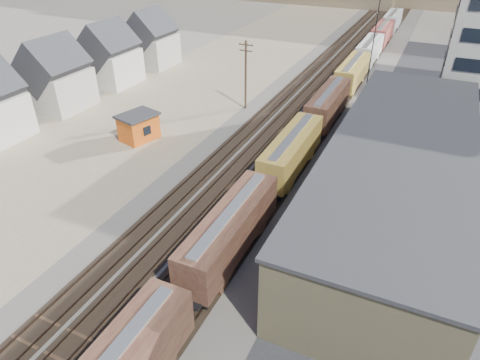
% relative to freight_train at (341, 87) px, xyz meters
% --- Properties ---
extents(ground, '(300.00, 300.00, 0.00)m').
position_rel_freight_train_xyz_m(ground, '(-3.80, -49.63, -2.79)').
color(ground, '#6B6356').
rests_on(ground, ground).
extents(ballast_bed, '(18.00, 200.00, 0.06)m').
position_rel_freight_train_xyz_m(ballast_bed, '(-3.80, 0.37, -2.76)').
color(ballast_bed, '#4C4742').
rests_on(ballast_bed, ground).
extents(dirt_yard, '(24.00, 180.00, 0.03)m').
position_rel_freight_train_xyz_m(dirt_yard, '(-23.80, -9.63, -2.78)').
color(dirt_yard, '#836F5A').
rests_on(dirt_yard, ground).
extents(asphalt_lot, '(26.00, 120.00, 0.04)m').
position_rel_freight_train_xyz_m(asphalt_lot, '(18.20, -14.63, -2.77)').
color(asphalt_lot, '#232326').
rests_on(asphalt_lot, ground).
extents(rail_tracks, '(11.40, 200.00, 0.24)m').
position_rel_freight_train_xyz_m(rail_tracks, '(-4.35, 0.37, -2.68)').
color(rail_tracks, black).
rests_on(rail_tracks, ground).
extents(freight_train, '(3.00, 119.74, 4.46)m').
position_rel_freight_train_xyz_m(freight_train, '(0.00, 0.00, 0.00)').
color(freight_train, black).
rests_on(freight_train, ground).
extents(warehouse, '(12.40, 40.40, 7.25)m').
position_rel_freight_train_xyz_m(warehouse, '(11.18, -24.63, 0.86)').
color(warehouse, tan).
rests_on(warehouse, ground).
extents(utility_pole_north, '(2.20, 0.32, 10.00)m').
position_rel_freight_train_xyz_m(utility_pole_north, '(-12.30, -7.63, 2.50)').
color(utility_pole_north, '#382619').
rests_on(utility_pole_north, ground).
extents(radio_mast, '(1.20, 0.16, 18.00)m').
position_rel_freight_train_xyz_m(radio_mast, '(2.20, 10.37, 6.33)').
color(radio_mast, black).
rests_on(radio_mast, ground).
extents(townhouse_row, '(8.15, 68.16, 10.47)m').
position_rel_freight_train_xyz_m(townhouse_row, '(-37.80, -24.63, 1.54)').
color(townhouse_row, '#B7B2A8').
rests_on(townhouse_row, ground).
extents(maintenance_shed, '(4.76, 5.53, 3.48)m').
position_rel_freight_train_xyz_m(maintenance_shed, '(-20.37, -22.81, -1.01)').
color(maintenance_shed, '#CA5313').
rests_on(maintenance_shed, ground).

